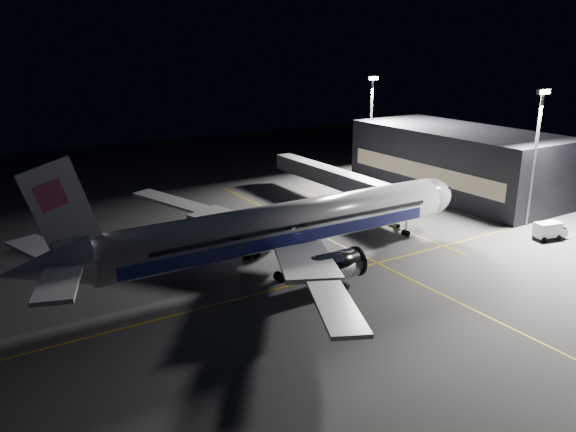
# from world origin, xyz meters

# --- Properties ---
(ground) EXTENTS (200.00, 200.00, 0.00)m
(ground) POSITION_xyz_m (0.00, 0.00, 0.00)
(ground) COLOR #4C4C4F
(ground) RESTS_ON ground
(guide_line_main) EXTENTS (0.25, 80.00, 0.01)m
(guide_line_main) POSITION_xyz_m (10.00, 0.00, 0.01)
(guide_line_main) COLOR gold
(guide_line_main) RESTS_ON ground
(guide_line_cross) EXTENTS (70.00, 0.25, 0.01)m
(guide_line_cross) POSITION_xyz_m (0.00, -6.00, 0.01)
(guide_line_cross) COLOR gold
(guide_line_cross) RESTS_ON ground
(guide_line_side) EXTENTS (0.25, 40.00, 0.01)m
(guide_line_side) POSITION_xyz_m (22.00, 10.00, 0.01)
(guide_line_side) COLOR gold
(guide_line_side) RESTS_ON ground
(airliner) EXTENTS (61.48, 54.22, 16.64)m
(airliner) POSITION_xyz_m (-1.08, 0.00, 5.16)
(airliner) COLOR silver
(airliner) RESTS_ON ground
(terminal) EXTENTS (18.12, 40.00, 12.00)m
(terminal) POSITION_xyz_m (45.98, 14.00, 6.00)
(terminal) COLOR black
(terminal) RESTS_ON ground
(jet_bridge) EXTENTS (3.60, 34.40, 6.30)m
(jet_bridge) POSITION_xyz_m (22.00, 18.06, 4.58)
(jet_bridge) COLOR #B2B2B7
(jet_bridge) RESTS_ON ground
(floodlight_mast_north) EXTENTS (2.40, 0.68, 20.70)m
(floodlight_mast_north) POSITION_xyz_m (40.00, 31.99, 12.37)
(floodlight_mast_north) COLOR #59595E
(floodlight_mast_north) RESTS_ON ground
(floodlight_mast_south) EXTENTS (2.40, 0.67, 20.70)m
(floodlight_mast_south) POSITION_xyz_m (40.00, -6.01, 12.37)
(floodlight_mast_south) COLOR #59595E
(floodlight_mast_south) RESTS_ON ground
(service_truck) EXTENTS (5.16, 2.98, 2.49)m
(service_truck) POSITION_xyz_m (37.24, -11.83, 1.33)
(service_truck) COLOR silver
(service_truck) RESTS_ON ground
(baggage_tug) EXTENTS (2.80, 2.52, 1.68)m
(baggage_tug) POSITION_xyz_m (1.16, 14.99, 0.78)
(baggage_tug) COLOR black
(baggage_tug) RESTS_ON ground
(safety_cone_a) EXTENTS (0.36, 0.36, 0.54)m
(safety_cone_a) POSITION_xyz_m (-3.97, 8.84, 0.27)
(safety_cone_a) COLOR #DC4C09
(safety_cone_a) RESTS_ON ground
(safety_cone_b) EXTENTS (0.36, 0.36, 0.54)m
(safety_cone_b) POSITION_xyz_m (-5.45, 10.50, 0.27)
(safety_cone_b) COLOR #DC4C09
(safety_cone_b) RESTS_ON ground
(safety_cone_c) EXTENTS (0.45, 0.45, 0.68)m
(safety_cone_c) POSITION_xyz_m (-1.69, 8.51, 0.34)
(safety_cone_c) COLOR #DC4C09
(safety_cone_c) RESTS_ON ground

